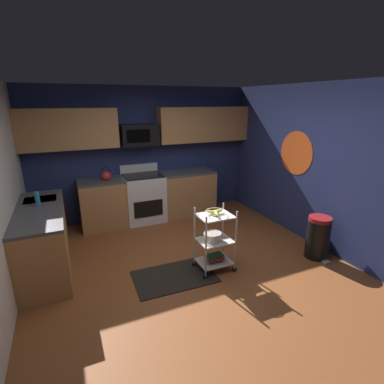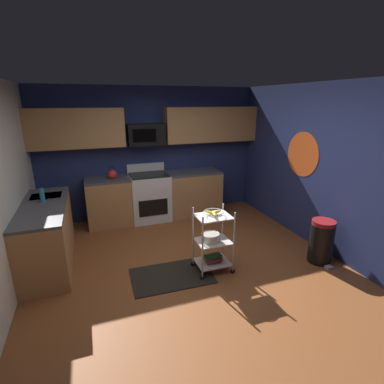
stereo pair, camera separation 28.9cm
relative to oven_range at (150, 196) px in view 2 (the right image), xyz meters
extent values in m
cube|color=brown|center=(0.14, -2.10, -0.50)|extent=(4.40, 4.80, 0.04)
cube|color=navy|center=(0.14, 0.33, 0.82)|extent=(4.52, 0.06, 2.60)
cube|color=navy|center=(2.37, -2.10, 0.82)|extent=(0.06, 4.80, 2.60)
cylinder|color=#E5591E|center=(2.34, -1.56, 0.97)|extent=(0.00, 0.76, 0.76)
cube|color=#B27F4C|center=(0.14, 0.00, -0.04)|extent=(2.69, 0.60, 0.88)
cube|color=#4C4C51|center=(0.14, 0.00, 0.42)|extent=(2.69, 0.60, 0.04)
cube|color=#B27F4C|center=(-1.76, -1.19, -0.04)|extent=(0.60, 1.77, 0.88)
cube|color=#4C4C51|center=(-1.76, -1.19, 0.42)|extent=(0.60, 1.77, 0.04)
cube|color=#B7BABC|center=(-1.76, -0.75, 0.36)|extent=(0.44, 0.36, 0.16)
cube|color=white|center=(0.00, 0.00, -0.02)|extent=(0.76, 0.64, 0.92)
cube|color=black|center=(0.00, -0.33, -0.13)|extent=(0.56, 0.01, 0.32)
cube|color=white|center=(0.00, 0.29, 0.53)|extent=(0.76, 0.06, 0.18)
cube|color=black|center=(0.00, 0.00, 0.45)|extent=(0.72, 0.60, 0.02)
cube|color=#B27F4C|center=(-1.23, 0.13, 1.37)|extent=(1.66, 0.33, 0.70)
cube|color=#B27F4C|center=(1.37, 0.13, 1.37)|extent=(1.94, 0.33, 0.70)
cube|color=black|center=(0.00, 0.11, 1.22)|extent=(0.70, 0.38, 0.40)
cube|color=black|center=(-0.06, -0.09, 1.22)|extent=(0.44, 0.01, 0.24)
cylinder|color=silver|center=(0.20, -2.37, 0.00)|extent=(0.02, 0.02, 0.88)
cylinder|color=black|center=(0.20, -2.37, -0.44)|extent=(0.07, 0.02, 0.07)
cylinder|color=silver|center=(0.66, -2.37, 0.00)|extent=(0.02, 0.02, 0.88)
cylinder|color=black|center=(0.66, -2.37, -0.44)|extent=(0.07, 0.02, 0.07)
cylinder|color=silver|center=(0.20, -2.00, 0.00)|extent=(0.02, 0.02, 0.88)
cylinder|color=black|center=(0.20, -2.00, -0.44)|extent=(0.07, 0.02, 0.07)
cylinder|color=silver|center=(0.66, -2.00, 0.00)|extent=(0.02, 0.02, 0.88)
cylinder|color=black|center=(0.66, -2.00, -0.44)|extent=(0.07, 0.02, 0.07)
cube|color=silver|center=(0.43, -2.18, -0.36)|extent=(0.46, 0.37, 0.02)
cube|color=silver|center=(0.43, -2.18, -0.03)|extent=(0.46, 0.37, 0.02)
cube|color=silver|center=(0.43, -2.18, 0.34)|extent=(0.46, 0.37, 0.02)
torus|color=silver|center=(0.43, -2.18, 0.41)|extent=(0.27, 0.27, 0.01)
cylinder|color=silver|center=(0.43, -2.18, 0.36)|extent=(0.12, 0.12, 0.02)
ellipsoid|color=yellow|center=(0.48, -2.17, 0.40)|extent=(0.17, 0.09, 0.04)
ellipsoid|color=yellow|center=(0.40, -2.15, 0.40)|extent=(0.15, 0.14, 0.04)
ellipsoid|color=yellow|center=(0.42, -2.23, 0.40)|extent=(0.08, 0.17, 0.04)
cylinder|color=silver|center=(0.40, -2.18, 0.04)|extent=(0.24, 0.24, 0.11)
torus|color=silver|center=(0.40, -2.18, 0.09)|extent=(0.25, 0.25, 0.01)
cube|color=#1E4C8C|center=(0.43, -2.18, -0.33)|extent=(0.21, 0.15, 0.04)
cube|color=#B22626|center=(0.43, -2.18, -0.29)|extent=(0.26, 0.20, 0.03)
cube|color=#26723F|center=(0.43, -2.18, -0.27)|extent=(0.27, 0.16, 0.02)
sphere|color=red|center=(-0.69, 0.00, 0.51)|extent=(0.18, 0.18, 0.18)
sphere|color=black|center=(-0.69, 0.00, 0.60)|extent=(0.03, 0.03, 0.03)
cone|color=red|center=(-0.61, 0.00, 0.53)|extent=(0.09, 0.04, 0.06)
torus|color=black|center=(-0.69, 0.00, 0.63)|extent=(0.12, 0.01, 0.12)
cylinder|color=#2D8CBF|center=(-1.77, -1.04, 0.54)|extent=(0.06, 0.06, 0.20)
cylinder|color=black|center=(2.04, -2.51, -0.18)|extent=(0.34, 0.34, 0.60)
cylinder|color=maroon|center=(2.04, -2.51, 0.15)|extent=(0.33, 0.33, 0.06)
cube|color=#B2B2B7|center=(2.04, -2.72, -0.46)|extent=(0.10, 0.08, 0.03)
cube|color=black|center=(-0.16, -2.15, -0.47)|extent=(1.12, 0.73, 0.01)
camera|label=1|loc=(-1.35, -5.44, 1.84)|focal=27.35mm
camera|label=2|loc=(-1.09, -5.55, 1.84)|focal=27.35mm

